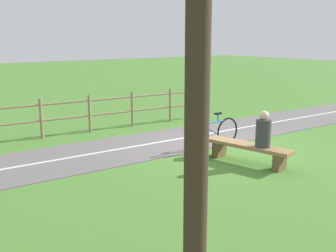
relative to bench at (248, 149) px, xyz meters
The scene contains 9 objects.
ground_plane 1.44m from the bench, 21.08° to the right, with size 80.00×80.00×0.00m, color #477A2D.
paved_path 4.49m from the bench, 51.21° to the left, with size 2.49×36.00×0.02m, color #66605E.
path_centre_line 4.49m from the bench, 51.21° to the left, with size 0.10×32.00×0.00m, color silver.
bench is the anchor object (origin of this frame).
person_seated 0.60m from the bench, 168.35° to the right, with size 0.40×0.40×0.81m.
bicycle 1.36m from the bench, ahead, with size 0.10×1.81×0.93m.
backpack 1.10m from the bench, 28.84° to the left, with size 0.34×0.34×0.40m.
fence_roadside 6.32m from the bench, 35.54° to the left, with size 1.10×13.11×1.14m.
tree_near_bench 6.31m from the bench, 126.97° to the left, with size 1.36×1.15×4.68m.
Camera 1 is at (-7.25, 7.31, 2.82)m, focal length 42.95 mm.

